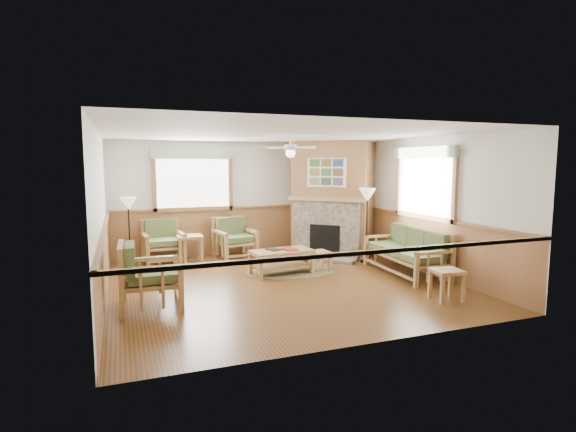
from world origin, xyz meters
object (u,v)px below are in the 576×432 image
object	(u,v)px
end_table_chairs	(190,249)
armchair_back_left	(163,241)
coffee_table	(282,262)
footstool	(318,261)
armchair_back_right	(235,238)
sofa	(405,251)
floor_lamp_right	(367,225)
armchair_left	(151,275)
end_table_sofa	(447,285)
floor_lamp_left	(129,232)

from	to	relation	value
end_table_chairs	armchair_back_left	bearing A→B (deg)	161.21
coffee_table	footstool	world-z (taller)	coffee_table
armchair_back_right	end_table_chairs	xyz separation A→B (m)	(-1.06, -0.12, -0.16)
sofa	armchair_back_left	distance (m)	5.19
footstool	floor_lamp_right	xyz separation A→B (m)	(1.31, 0.30, 0.64)
end_table_chairs	footstool	world-z (taller)	end_table_chairs
armchair_back_right	armchair_left	world-z (taller)	armchair_left
armchair_back_left	coffee_table	distance (m)	2.85
end_table_sofa	footstool	size ratio (longest dim) A/B	1.13
end_table_sofa	armchair_back_left	bearing A→B (deg)	131.88
armchair_back_right	floor_lamp_left	bearing A→B (deg)	170.26
armchair_left	floor_lamp_right	size ratio (longest dim) A/B	0.60
end_table_chairs	coffee_table	bearing A→B (deg)	-47.97
sofa	end_table_sofa	distance (m)	1.77
end_table_sofa	footstool	xyz separation A→B (m)	(-1.07, 2.62, -0.06)
armchair_back_right	coffee_table	xyz separation A→B (m)	(0.49, -1.84, -0.23)
coffee_table	sofa	bearing A→B (deg)	-26.01
sofa	end_table_sofa	size ratio (longest dim) A/B	3.96
end_table_chairs	end_table_sofa	xyz separation A→B (m)	(3.44, -4.27, -0.05)
armchair_left	armchair_back_right	bearing A→B (deg)	-32.27
sofa	armchair_back_left	size ratio (longest dim) A/B	2.10
armchair_left	end_table_chairs	distance (m)	3.14
sofa	end_table_chairs	xyz separation A→B (m)	(-3.85, 2.56, -0.15)
armchair_back_left	floor_lamp_right	size ratio (longest dim) A/B	0.57
armchair_back_right	armchair_left	distance (m)	3.72
end_table_chairs	end_table_sofa	bearing A→B (deg)	-51.10
floor_lamp_left	armchair_back_left	bearing A→B (deg)	7.18
armchair_back_right	end_table_chairs	size ratio (longest dim) A/B	1.54
armchair_back_right	floor_lamp_left	distance (m)	2.32
end_table_chairs	floor_lamp_right	size ratio (longest dim) A/B	0.37
coffee_table	floor_lamp_right	world-z (taller)	floor_lamp_right
sofa	end_table_chairs	size ratio (longest dim) A/B	3.28
sofa	floor_lamp_right	bearing A→B (deg)	-168.72
sofa	armchair_back_left	xyz separation A→B (m)	(-4.41, 2.75, 0.02)
coffee_table	end_table_sofa	xyz separation A→B (m)	(1.89, -2.55, 0.01)
armchair_back_right	footstool	bearing A→B (deg)	-63.72
armchair_back_right	coffee_table	world-z (taller)	armchair_back_right
end_table_sofa	floor_lamp_right	xyz separation A→B (m)	(0.24, 2.92, 0.58)
footstool	armchair_back_right	bearing A→B (deg)	126.54
floor_lamp_left	floor_lamp_right	xyz separation A→B (m)	(4.93, -1.44, 0.09)
armchair_back_left	end_table_sofa	bearing A→B (deg)	-52.83
armchair_back_left	floor_lamp_left	xyz separation A→B (m)	(-0.69, -0.09, 0.27)
armchair_left	coffee_table	world-z (taller)	armchair_left
armchair_left	end_table_chairs	bearing A→B (deg)	-17.24
coffee_table	end_table_chairs	xyz separation A→B (m)	(-1.55, 1.72, 0.06)
end_table_sofa	floor_lamp_right	bearing A→B (deg)	85.30
coffee_table	end_table_sofa	world-z (taller)	end_table_sofa
armchair_back_left	armchair_left	world-z (taller)	armchair_left
armchair_back_left	floor_lamp_left	distance (m)	0.75
sofa	end_table_sofa	bearing A→B (deg)	-10.31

